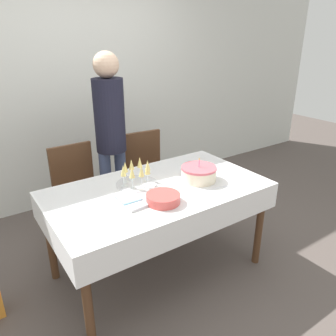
{
  "coord_description": "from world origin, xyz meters",
  "views": [
    {
      "loc": [
        -1.21,
        -1.92,
        1.87
      ],
      "look_at": [
        0.12,
        0.04,
        0.9
      ],
      "focal_mm": 35.0,
      "sensor_mm": 36.0,
      "label": 1
    }
  ],
  "objects_px": {
    "dining_chair_far_left": "(78,192)",
    "dining_chair_far_right": "(148,174)",
    "champagne_tray": "(136,173)",
    "plate_stack_main": "(163,198)",
    "person_standing": "(110,128)",
    "birthday_cake": "(199,173)"
  },
  "relations": [
    {
      "from": "birthday_cake",
      "to": "plate_stack_main",
      "type": "relative_size",
      "value": 1.19
    },
    {
      "from": "dining_chair_far_left",
      "to": "birthday_cake",
      "type": "bearing_deg",
      "value": -50.0
    },
    {
      "from": "champagne_tray",
      "to": "person_standing",
      "type": "xyz_separation_m",
      "value": [
        0.1,
        0.66,
        0.19
      ]
    },
    {
      "from": "plate_stack_main",
      "to": "person_standing",
      "type": "relative_size",
      "value": 0.14
    },
    {
      "from": "birthday_cake",
      "to": "plate_stack_main",
      "type": "bearing_deg",
      "value": -160.75
    },
    {
      "from": "plate_stack_main",
      "to": "dining_chair_far_left",
      "type": "bearing_deg",
      "value": 105.11
    },
    {
      "from": "dining_chair_far_right",
      "to": "plate_stack_main",
      "type": "distance_m",
      "value": 1.16
    },
    {
      "from": "champagne_tray",
      "to": "person_standing",
      "type": "height_order",
      "value": "person_standing"
    },
    {
      "from": "plate_stack_main",
      "to": "person_standing",
      "type": "bearing_deg",
      "value": 84.66
    },
    {
      "from": "champagne_tray",
      "to": "person_standing",
      "type": "bearing_deg",
      "value": 81.48
    },
    {
      "from": "dining_chair_far_right",
      "to": "champagne_tray",
      "type": "distance_m",
      "value": 0.87
    },
    {
      "from": "birthday_cake",
      "to": "champagne_tray",
      "type": "relative_size",
      "value": 0.87
    },
    {
      "from": "dining_chair_far_left",
      "to": "champagne_tray",
      "type": "bearing_deg",
      "value": -66.89
    },
    {
      "from": "dining_chair_far_left",
      "to": "champagne_tray",
      "type": "distance_m",
      "value": 0.78
    },
    {
      "from": "dining_chair_far_right",
      "to": "plate_stack_main",
      "type": "bearing_deg",
      "value": -115.04
    },
    {
      "from": "dining_chair_far_left",
      "to": "dining_chair_far_right",
      "type": "bearing_deg",
      "value": -0.02
    },
    {
      "from": "dining_chair_far_right",
      "to": "champagne_tray",
      "type": "relative_size",
      "value": 2.9
    },
    {
      "from": "dining_chair_far_right",
      "to": "birthday_cake",
      "type": "relative_size",
      "value": 3.32
    },
    {
      "from": "dining_chair_far_left",
      "to": "dining_chair_far_right",
      "type": "relative_size",
      "value": 1.0
    },
    {
      "from": "dining_chair_far_left",
      "to": "plate_stack_main",
      "type": "height_order",
      "value": "dining_chair_far_left"
    },
    {
      "from": "person_standing",
      "to": "dining_chair_far_left",
      "type": "bearing_deg",
      "value": -177.1
    },
    {
      "from": "champagne_tray",
      "to": "dining_chair_far_right",
      "type": "bearing_deg",
      "value": 53.28
    }
  ]
}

